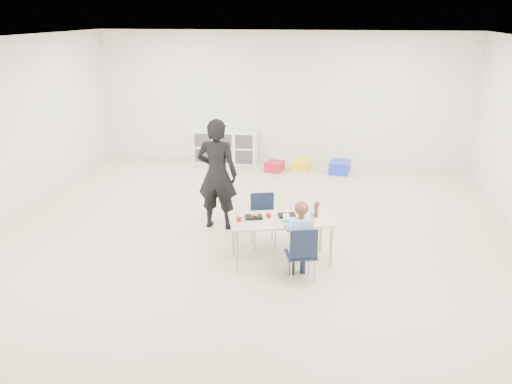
% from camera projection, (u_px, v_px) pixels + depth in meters
% --- Properties ---
extents(room, '(9.00, 9.02, 2.80)m').
position_uv_depth(room, '(243.00, 149.00, 7.31)').
color(room, beige).
rests_on(room, ground).
extents(table, '(1.47, 1.02, 0.61)m').
position_uv_depth(table, '(281.00, 240.00, 7.11)').
color(table, beige).
rests_on(table, ground).
extents(chair_near, '(0.44, 0.42, 0.73)m').
position_uv_depth(chair_near, '(301.00, 253.00, 6.59)').
color(chair_near, '#111B34').
rests_on(chair_near, ground).
extents(chair_far, '(0.44, 0.42, 0.73)m').
position_uv_depth(chair_far, '(264.00, 221.00, 7.60)').
color(chair_far, '#111B34').
rests_on(chair_far, ground).
extents(child, '(0.61, 0.61, 1.15)m').
position_uv_depth(child, '(301.00, 237.00, 6.52)').
color(child, '#BCDBFF').
rests_on(child, chair_near).
extents(lunch_tray_near, '(0.26, 0.22, 0.03)m').
position_uv_depth(lunch_tray_near, '(287.00, 215.00, 7.09)').
color(lunch_tray_near, black).
rests_on(lunch_tray_near, table).
extents(lunch_tray_far, '(0.26, 0.22, 0.03)m').
position_uv_depth(lunch_tray_far, '(254.00, 217.00, 7.03)').
color(lunch_tray_far, black).
rests_on(lunch_tray_far, table).
extents(milk_carton, '(0.09, 0.09, 0.10)m').
position_uv_depth(milk_carton, '(286.00, 219.00, 6.88)').
color(milk_carton, white).
rests_on(milk_carton, table).
extents(bread_roll, '(0.09, 0.09, 0.07)m').
position_uv_depth(bread_roll, '(301.00, 217.00, 6.96)').
color(bread_roll, tan).
rests_on(bread_roll, table).
extents(apple_near, '(0.07, 0.07, 0.07)m').
position_uv_depth(apple_near, '(269.00, 215.00, 7.03)').
color(apple_near, '#9B190E').
rests_on(apple_near, table).
extents(apple_far, '(0.07, 0.07, 0.07)m').
position_uv_depth(apple_far, '(239.00, 219.00, 6.90)').
color(apple_far, '#9B190E').
rests_on(apple_far, table).
extents(cubby_shelf, '(1.40, 0.40, 0.70)m').
position_uv_depth(cubby_shelf, '(225.00, 147.00, 11.83)').
color(cubby_shelf, white).
rests_on(cubby_shelf, ground).
extents(adult, '(0.64, 0.45, 1.69)m').
position_uv_depth(adult, '(217.00, 174.00, 8.10)').
color(adult, black).
rests_on(adult, ground).
extents(bin_red, '(0.40, 0.47, 0.20)m').
position_uv_depth(bin_red, '(275.00, 166.00, 11.27)').
color(bin_red, red).
rests_on(bin_red, ground).
extents(bin_yellow, '(0.40, 0.48, 0.21)m').
position_uv_depth(bin_yellow, '(301.00, 165.00, 11.34)').
color(bin_yellow, yellow).
rests_on(bin_yellow, ground).
extents(bin_blue, '(0.44, 0.54, 0.24)m').
position_uv_depth(bin_blue, '(340.00, 167.00, 11.13)').
color(bin_blue, '#1B35CF').
rests_on(bin_blue, ground).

